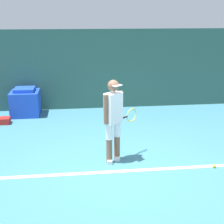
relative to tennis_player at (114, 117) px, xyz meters
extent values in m
plane|color=teal|center=(0.04, -0.40, -0.93)|extent=(24.00, 24.00, 0.00)
cube|color=#2D564C|center=(0.04, 3.80, 0.28)|extent=(24.00, 0.10, 2.43)
cube|color=white|center=(0.04, -0.49, -0.93)|extent=(21.60, 0.10, 0.01)
cylinder|color=brown|center=(-0.09, -0.07, -0.68)|extent=(0.12, 0.12, 0.51)
cylinder|color=white|center=(-0.09, -0.07, -0.27)|extent=(0.14, 0.14, 0.31)
cube|color=white|center=(-0.09, -0.07, -0.89)|extent=(0.10, 0.24, 0.08)
cylinder|color=brown|center=(0.08, 0.06, -0.68)|extent=(0.12, 0.12, 0.51)
cylinder|color=white|center=(0.08, 0.06, -0.27)|extent=(0.14, 0.14, 0.31)
cube|color=white|center=(0.08, 0.06, -0.89)|extent=(0.10, 0.24, 0.08)
cube|color=white|center=(-0.01, -0.01, 0.19)|extent=(0.39, 0.37, 0.61)
sphere|color=brown|center=(-0.01, -0.01, 0.63)|extent=(0.22, 0.22, 0.22)
cube|color=white|center=(0.05, -0.08, 0.65)|extent=(0.22, 0.21, 0.02)
cylinder|color=brown|center=(-0.16, -0.13, 0.21)|extent=(0.09, 0.09, 0.57)
cylinder|color=brown|center=(0.15, 0.12, 0.21)|extent=(0.09, 0.09, 0.57)
cylinder|color=black|center=(0.23, 0.18, -0.08)|extent=(0.18, 0.15, 0.03)
torus|color=yellow|center=(0.42, 0.33, -0.08)|extent=(0.24, 0.20, 0.29)
sphere|color=#D1E533|center=(1.91, -0.53, -0.90)|extent=(0.07, 0.07, 0.07)
cube|color=blue|center=(-2.19, 3.30, -0.57)|extent=(0.81, 0.80, 0.71)
cube|color=blue|center=(-2.19, 3.30, -0.17)|extent=(0.57, 0.56, 0.10)
camera|label=1|loc=(-0.71, -5.72, 1.93)|focal=50.00mm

